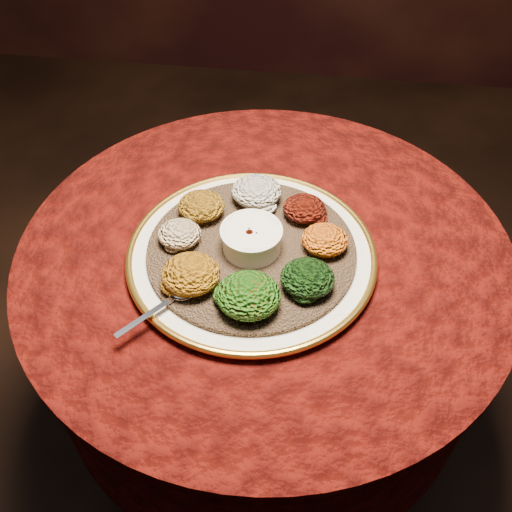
# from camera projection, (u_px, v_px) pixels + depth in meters

# --- Properties ---
(table) EXTENTS (0.96, 0.96, 0.73)m
(table) POSITION_uv_depth(u_px,v_px,m) (264.00, 304.00, 1.23)
(table) COLOR black
(table) RESTS_ON ground
(platter) EXTENTS (0.57, 0.57, 0.02)m
(platter) POSITION_uv_depth(u_px,v_px,m) (252.00, 254.00, 1.07)
(platter) COLOR white
(platter) RESTS_ON table
(injera) EXTENTS (0.45, 0.45, 0.01)m
(injera) POSITION_uv_depth(u_px,v_px,m) (252.00, 250.00, 1.06)
(injera) COLOR brown
(injera) RESTS_ON platter
(stew_bowl) EXTENTS (0.11, 0.11, 0.05)m
(stew_bowl) POSITION_uv_depth(u_px,v_px,m) (251.00, 238.00, 1.04)
(stew_bowl) COLOR white
(stew_bowl) RESTS_ON injera
(spoon) EXTENTS (0.11, 0.12, 0.01)m
(spoon) POSITION_uv_depth(u_px,v_px,m) (176.00, 296.00, 0.97)
(spoon) COLOR silver
(spoon) RESTS_ON injera
(portion_ayib) EXTENTS (0.10, 0.10, 0.05)m
(portion_ayib) POSITION_uv_depth(u_px,v_px,m) (256.00, 191.00, 1.13)
(portion_ayib) COLOR silver
(portion_ayib) RESTS_ON injera
(portion_kitfo) EXTENTS (0.08, 0.08, 0.04)m
(portion_kitfo) POSITION_uv_depth(u_px,v_px,m) (304.00, 208.00, 1.11)
(portion_kitfo) COLOR black
(portion_kitfo) RESTS_ON injera
(portion_tikil) EXTENTS (0.09, 0.08, 0.04)m
(portion_tikil) POSITION_uv_depth(u_px,v_px,m) (325.00, 240.00, 1.05)
(portion_tikil) COLOR #AC7B0E
(portion_tikil) RESTS_ON injera
(portion_gomen) EXTENTS (0.09, 0.09, 0.05)m
(portion_gomen) POSITION_uv_depth(u_px,v_px,m) (308.00, 278.00, 0.98)
(portion_gomen) COLOR black
(portion_gomen) RESTS_ON injera
(portion_mixveg) EXTENTS (0.11, 0.10, 0.05)m
(portion_mixveg) POSITION_uv_depth(u_px,v_px,m) (248.00, 295.00, 0.95)
(portion_mixveg) COLOR maroon
(portion_mixveg) RESTS_ON injera
(portion_kik) EXTENTS (0.10, 0.10, 0.05)m
(portion_kik) POSITION_uv_depth(u_px,v_px,m) (191.00, 274.00, 0.98)
(portion_kik) COLOR #A9630E
(portion_kik) RESTS_ON injera
(portion_timatim) EXTENTS (0.08, 0.08, 0.04)m
(portion_timatim) POSITION_uv_depth(u_px,v_px,m) (180.00, 234.00, 1.06)
(portion_timatim) COLOR maroon
(portion_timatim) RESTS_ON injera
(portion_shiro) EXTENTS (0.09, 0.09, 0.04)m
(portion_shiro) POSITION_uv_depth(u_px,v_px,m) (201.00, 206.00, 1.11)
(portion_shiro) COLOR #885F10
(portion_shiro) RESTS_ON injera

